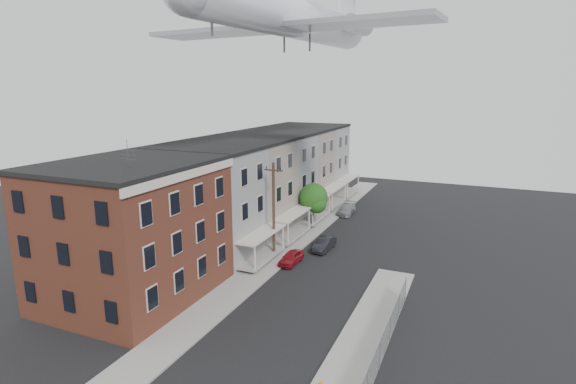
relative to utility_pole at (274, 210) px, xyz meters
name	(u,v)px	position (x,y,z in m)	size (l,w,h in m)	color
sidewalk_left	(299,238)	(0.10, 6.00, -4.61)	(3.00, 62.00, 0.12)	gray
sidewalk_right	(358,352)	(11.10, -12.00, -4.61)	(3.00, 26.00, 0.12)	gray
curb_left	(312,240)	(1.55, 6.00, -4.60)	(0.15, 62.00, 0.14)	gray
curb_right	(334,347)	(9.65, -12.00, -4.60)	(0.15, 26.00, 0.14)	gray
corner_building	(133,230)	(-6.40, -11.00, 0.49)	(10.31, 12.30, 12.15)	#391B12
row_house_a	(205,202)	(-6.36, -1.50, 0.45)	(11.98, 7.00, 10.30)	slate
row_house_b	(242,187)	(-6.36, 5.50, 0.45)	(11.98, 7.00, 10.30)	gray
row_house_c	(270,176)	(-6.36, 12.50, 0.45)	(11.98, 7.00, 10.30)	slate
row_house_d	(292,167)	(-6.36, 19.50, 0.45)	(11.98, 7.00, 10.30)	gray
row_house_e	(310,159)	(-6.36, 26.50, 0.45)	(11.98, 7.00, 10.30)	slate
chainlink_fence	(380,353)	(12.60, -13.00, -3.68)	(0.06, 18.06, 1.90)	gray
utility_pole	(274,210)	(0.00, 0.00, 0.00)	(1.80, 0.26, 9.00)	black
street_tree	(314,199)	(0.33, 9.92, -1.22)	(3.22, 3.20, 5.20)	black
car_near	(291,258)	(2.00, -0.61, -4.10)	(1.36, 3.38, 1.15)	maroon
car_mid	(324,244)	(3.58, 3.89, -4.06)	(1.30, 3.74, 1.23)	black
car_far	(347,209)	(2.00, 17.32, -4.04)	(1.77, 4.35, 1.26)	gray
airplane	(295,17)	(0.85, 2.80, 16.77)	(26.28, 30.00, 8.64)	white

